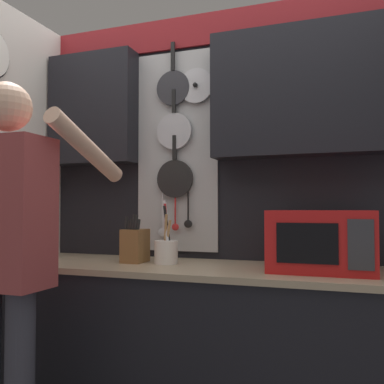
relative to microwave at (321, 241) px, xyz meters
name	(u,v)px	position (x,y,z in m)	size (l,w,h in m)	color
base_cabinet_counter	(189,353)	(-0.65, -0.01, -0.59)	(2.03, 0.63, 0.89)	black
back_wall_unit	(209,163)	(-0.63, 0.27, 0.41)	(2.60, 0.20, 2.33)	black
microwave	(321,241)	(0.00, 0.00, 0.00)	(0.47, 0.36, 0.28)	red
knife_block	(135,245)	(-0.97, 0.00, -0.05)	(0.11, 0.15, 0.26)	brown
utensil_crock	(166,249)	(-0.79, 0.00, -0.06)	(0.12, 0.12, 0.34)	white
person	(7,244)	(-1.25, -0.63, 0.00)	(0.54, 0.65, 1.72)	#383842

